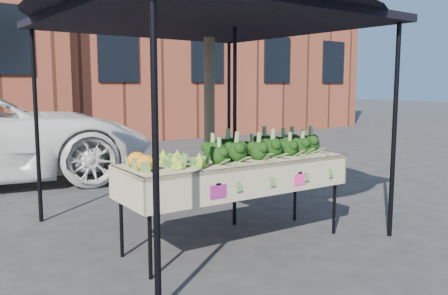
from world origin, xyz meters
TOP-DOWN VIEW (x-y plane):
  - ground at (0.00, 0.00)m, footprint 90.00×90.00m
  - table at (-0.18, -0.08)m, footprint 2.44×0.93m
  - canopy at (-0.10, 0.56)m, footprint 3.16×3.16m
  - broccoli_heap at (0.18, -0.06)m, footprint 1.53×0.56m
  - romanesco_cluster at (-0.85, -0.05)m, footprint 0.42×0.56m
  - cauliflower_pair at (-1.22, -0.02)m, footprint 0.22×0.42m
  - street_tree at (0.66, 1.56)m, footprint 2.20×2.20m
  - building_right at (7.00, 12.50)m, footprint 12.00×8.00m

SIDE VIEW (x-z plane):
  - ground at x=0.00m, z-range 0.00..0.00m
  - table at x=-0.18m, z-range 0.00..0.90m
  - cauliflower_pair at x=-1.22m, z-range 0.90..1.07m
  - romanesco_cluster at x=-0.85m, z-range 0.90..1.09m
  - broccoli_heap at x=0.18m, z-range 0.90..1.15m
  - canopy at x=-0.10m, z-range 0.00..2.74m
  - street_tree at x=0.66m, z-range 0.00..4.34m
  - building_right at x=7.00m, z-range 0.00..8.50m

